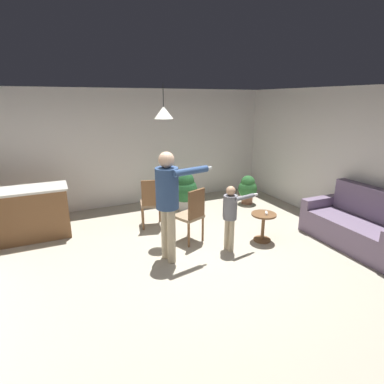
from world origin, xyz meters
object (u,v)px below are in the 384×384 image
at_px(side_table_by_couch, 263,224).
at_px(spare_remote_on_table, 266,213).
at_px(person_child, 231,211).
at_px(dining_chair_by_counter, 192,213).
at_px(kitchen_counter, 33,213).
at_px(dining_chair_near_wall, 151,201).
at_px(couch_floral, 358,226).
at_px(person_adult, 168,195).
at_px(potted_plant_by_wall, 185,189).
at_px(potted_plant_corner, 248,188).

height_order(side_table_by_couch, spare_remote_on_table, spare_remote_on_table).
bearing_deg(side_table_by_couch, person_child, -175.48).
height_order(side_table_by_couch, dining_chair_by_counter, dining_chair_by_counter).
bearing_deg(kitchen_counter, dining_chair_near_wall, -12.11).
relative_size(couch_floral, kitchen_counter, 1.45).
bearing_deg(spare_remote_on_table, person_adult, 176.79).
distance_m(dining_chair_near_wall, spare_remote_on_table, 2.20).
bearing_deg(spare_remote_on_table, potted_plant_by_wall, 107.72).
height_order(dining_chair_by_counter, spare_remote_on_table, dining_chair_by_counter).
xyz_separation_m(side_table_by_couch, potted_plant_by_wall, (-0.64, 2.06, 0.17)).
height_order(side_table_by_couch, dining_chair_near_wall, dining_chair_near_wall).
xyz_separation_m(couch_floral, person_adult, (-3.19, 0.86, 0.75)).
bearing_deg(person_adult, dining_chair_by_counter, 114.82).
bearing_deg(potted_plant_corner, person_child, -131.42).
relative_size(dining_chair_by_counter, potted_plant_by_wall, 1.11).
bearing_deg(spare_remote_on_table, potted_plant_corner, 64.01).
bearing_deg(side_table_by_couch, dining_chair_by_counter, 157.66).
xyz_separation_m(dining_chair_near_wall, potted_plant_corner, (2.56, 0.41, -0.16)).
relative_size(person_adult, potted_plant_corner, 2.48).
xyz_separation_m(couch_floral, side_table_by_couch, (-1.43, 0.79, -0.00)).
height_order(couch_floral, kitchen_counter, couch_floral).
height_order(person_child, dining_chair_by_counter, person_child).
xyz_separation_m(couch_floral, potted_plant_corner, (-0.49, 2.63, 0.05)).
bearing_deg(kitchen_counter, couch_floral, -27.38).
bearing_deg(person_adult, potted_plant_by_wall, 139.56).
height_order(person_adult, dining_chair_by_counter, person_adult).
height_order(kitchen_counter, potted_plant_corner, kitchen_counter).
height_order(side_table_by_couch, person_child, person_child).
height_order(person_adult, dining_chair_near_wall, person_adult).
bearing_deg(kitchen_counter, potted_plant_corner, -0.50).
height_order(kitchen_counter, person_adult, person_adult).
distance_m(couch_floral, person_child, 2.31).
bearing_deg(potted_plant_by_wall, kitchen_counter, -176.64).
distance_m(dining_chair_by_counter, dining_chair_near_wall, 1.03).
xyz_separation_m(side_table_by_couch, dining_chair_by_counter, (-1.19, 0.49, 0.22)).
relative_size(person_adult, dining_chair_by_counter, 1.74).
height_order(person_adult, potted_plant_corner, person_adult).
bearing_deg(potted_plant_by_wall, spare_remote_on_table, -72.28).
bearing_deg(spare_remote_on_table, kitchen_counter, 153.10).
bearing_deg(spare_remote_on_table, dining_chair_by_counter, 156.88).
bearing_deg(dining_chair_near_wall, potted_plant_by_wall, 45.61).
relative_size(side_table_by_couch, potted_plant_by_wall, 0.57).
xyz_separation_m(couch_floral, spare_remote_on_table, (-1.40, 0.76, 0.21)).
bearing_deg(person_child, potted_plant_by_wall, 167.29).
relative_size(person_adult, dining_chair_near_wall, 1.74).
relative_size(couch_floral, person_adult, 1.05).
distance_m(couch_floral, kitchen_counter, 5.81).
relative_size(couch_floral, potted_plant_corner, 2.60).
xyz_separation_m(couch_floral, dining_chair_by_counter, (-2.61, 1.28, 0.21)).
distance_m(person_child, dining_chair_near_wall, 1.74).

